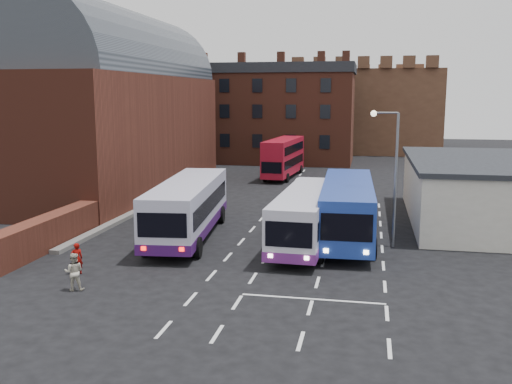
% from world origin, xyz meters
% --- Properties ---
extents(ground, '(180.00, 180.00, 0.00)m').
position_xyz_m(ground, '(0.00, 0.00, 0.00)').
color(ground, black).
extents(railway_station, '(12.00, 28.00, 16.00)m').
position_xyz_m(railway_station, '(-15.50, 21.00, 7.64)').
color(railway_station, '#602B1E').
rests_on(railway_station, ground).
extents(forecourt_wall, '(1.20, 10.00, 1.80)m').
position_xyz_m(forecourt_wall, '(-10.20, 2.00, 0.90)').
color(forecourt_wall, '#602B1E').
rests_on(forecourt_wall, ground).
extents(cream_building, '(10.40, 16.40, 4.25)m').
position_xyz_m(cream_building, '(15.00, 14.00, 2.16)').
color(cream_building, beige).
rests_on(cream_building, ground).
extents(brick_terrace, '(22.00, 10.00, 11.00)m').
position_xyz_m(brick_terrace, '(-6.00, 46.00, 5.50)').
color(brick_terrace, brown).
rests_on(brick_terrace, ground).
extents(castle_keep, '(22.00, 22.00, 12.00)m').
position_xyz_m(castle_keep, '(6.00, 66.00, 6.00)').
color(castle_keep, brown).
rests_on(castle_keep, ground).
extents(bus_white_outbound, '(4.13, 12.57, 3.37)m').
position_xyz_m(bus_white_outbound, '(-3.35, 6.14, 1.99)').
color(bus_white_outbound, '#B8B5CE').
rests_on(bus_white_outbound, ground).
extents(bus_white_inbound, '(3.12, 11.32, 3.07)m').
position_xyz_m(bus_white_inbound, '(3.72, 5.73, 1.81)').
color(bus_white_inbound, silver).
rests_on(bus_white_inbound, ground).
extents(bus_blue, '(3.44, 12.48, 3.38)m').
position_xyz_m(bus_blue, '(5.97, 7.45, 2.00)').
color(bus_blue, '#1E3A97').
rests_on(bus_blue, ground).
extents(bus_red_double, '(3.10, 10.09, 3.98)m').
position_xyz_m(bus_red_double, '(-1.49, 31.92, 2.11)').
color(bus_red_double, maroon).
rests_on(bus_red_double, ground).
extents(street_lamp, '(1.55, 0.34, 7.58)m').
position_xyz_m(street_lamp, '(8.34, 6.23, 4.57)').
color(street_lamp, slate).
rests_on(street_lamp, ground).
extents(pedestrian_red, '(0.66, 0.64, 1.53)m').
position_xyz_m(pedestrian_red, '(-6.31, -1.82, 0.76)').
color(pedestrian_red, '#790804').
rests_on(pedestrian_red, ground).
extents(pedestrian_beige, '(0.97, 0.85, 1.67)m').
position_xyz_m(pedestrian_beige, '(-5.30, -3.92, 0.84)').
color(pedestrian_beige, '#B9B19B').
rests_on(pedestrian_beige, ground).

